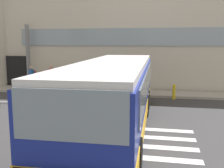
{
  "coord_description": "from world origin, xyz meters",
  "views": [
    {
      "loc": [
        2.92,
        -12.69,
        3.44
      ],
      "look_at": [
        0.66,
        -0.6,
        1.5
      ],
      "focal_mm": 42.7,
      "sensor_mm": 36.0,
      "label": 1
    }
  ],
  "objects_px": {
    "safety_bollard_yellow": "(174,92)",
    "passenger_by_doorway": "(51,76)",
    "entry_support_column": "(28,56)",
    "bus_main_foreground": "(113,96)",
    "passenger_near_column": "(32,76)"
  },
  "relations": [
    {
      "from": "safety_bollard_yellow",
      "to": "passenger_by_doorway",
      "type": "bearing_deg",
      "value": 170.87
    },
    {
      "from": "passenger_by_doorway",
      "to": "entry_support_column",
      "type": "bearing_deg",
      "value": 167.37
    },
    {
      "from": "bus_main_foreground",
      "to": "safety_bollard_yellow",
      "type": "bearing_deg",
      "value": 67.3
    },
    {
      "from": "passenger_near_column",
      "to": "passenger_by_doorway",
      "type": "bearing_deg",
      "value": 31.31
    },
    {
      "from": "bus_main_foreground",
      "to": "passenger_near_column",
      "type": "height_order",
      "value": "bus_main_foreground"
    },
    {
      "from": "entry_support_column",
      "to": "safety_bollard_yellow",
      "type": "distance_m",
      "value": 10.76
    },
    {
      "from": "bus_main_foreground",
      "to": "passenger_near_column",
      "type": "relative_size",
      "value": 6.73
    },
    {
      "from": "bus_main_foreground",
      "to": "passenger_by_doorway",
      "type": "bearing_deg",
      "value": 127.7
    },
    {
      "from": "entry_support_column",
      "to": "passenger_near_column",
      "type": "distance_m",
      "value": 1.92
    },
    {
      "from": "passenger_near_column",
      "to": "passenger_by_doorway",
      "type": "distance_m",
      "value": 1.34
    },
    {
      "from": "entry_support_column",
      "to": "safety_bollard_yellow",
      "type": "bearing_deg",
      "value": -9.8
    },
    {
      "from": "passenger_by_doorway",
      "to": "passenger_near_column",
      "type": "bearing_deg",
      "value": -148.69
    },
    {
      "from": "entry_support_column",
      "to": "bus_main_foreground",
      "type": "height_order",
      "value": "entry_support_column"
    },
    {
      "from": "entry_support_column",
      "to": "passenger_by_doorway",
      "type": "xyz_separation_m",
      "value": [
        1.96,
        -0.44,
        -1.34
      ]
    },
    {
      "from": "entry_support_column",
      "to": "bus_main_foreground",
      "type": "relative_size",
      "value": 0.4
    }
  ]
}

